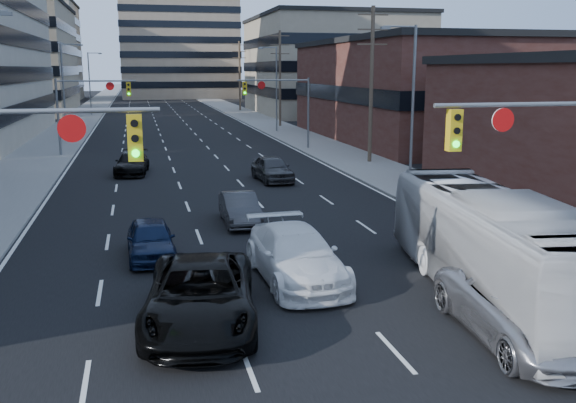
% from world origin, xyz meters
% --- Properties ---
extents(road_surface, '(18.00, 300.00, 0.02)m').
position_xyz_m(road_surface, '(0.00, 130.00, 0.01)').
color(road_surface, black).
rests_on(road_surface, ground).
extents(sidewalk_left, '(5.00, 300.00, 0.15)m').
position_xyz_m(sidewalk_left, '(-11.50, 130.00, 0.07)').
color(sidewalk_left, slate).
rests_on(sidewalk_left, ground).
extents(sidewalk_right, '(5.00, 300.00, 0.15)m').
position_xyz_m(sidewalk_right, '(11.50, 130.00, 0.07)').
color(sidewalk_right, slate).
rests_on(sidewalk_right, ground).
extents(office_left_far, '(20.00, 30.00, 16.00)m').
position_xyz_m(office_left_far, '(-24.00, 100.00, 8.00)').
color(office_left_far, gray).
rests_on(office_left_far, ground).
extents(storefront_right_mid, '(20.00, 30.00, 9.00)m').
position_xyz_m(storefront_right_mid, '(24.00, 50.00, 4.50)').
color(storefront_right_mid, '#472119').
rests_on(storefront_right_mid, ground).
extents(office_right_far, '(22.00, 28.00, 14.00)m').
position_xyz_m(office_right_far, '(25.00, 88.00, 7.00)').
color(office_right_far, gray).
rests_on(office_right_far, ground).
extents(bg_block_left, '(24.00, 24.00, 20.00)m').
position_xyz_m(bg_block_left, '(-28.00, 140.00, 10.00)').
color(bg_block_left, '#ADA089').
rests_on(bg_block_left, ground).
extents(bg_block_right, '(22.00, 22.00, 12.00)m').
position_xyz_m(bg_block_right, '(32.00, 130.00, 6.00)').
color(bg_block_right, gray).
rests_on(bg_block_right, ground).
extents(signal_near_right, '(6.59, 0.33, 6.00)m').
position_xyz_m(signal_near_right, '(7.45, 8.00, 4.33)').
color(signal_near_right, slate).
rests_on(signal_near_right, ground).
extents(signal_far_left, '(6.09, 0.33, 6.00)m').
position_xyz_m(signal_far_left, '(-7.68, 45.00, 4.30)').
color(signal_far_left, slate).
rests_on(signal_far_left, ground).
extents(signal_far_right, '(6.09, 0.33, 6.00)m').
position_xyz_m(signal_far_right, '(7.68, 45.00, 4.30)').
color(signal_far_right, slate).
rests_on(signal_far_right, ground).
extents(utility_pole_block, '(2.20, 0.28, 11.00)m').
position_xyz_m(utility_pole_block, '(12.20, 36.00, 5.78)').
color(utility_pole_block, '#4C3D2D').
rests_on(utility_pole_block, ground).
extents(utility_pole_midblock, '(2.20, 0.28, 11.00)m').
position_xyz_m(utility_pole_midblock, '(12.20, 66.00, 5.78)').
color(utility_pole_midblock, '#4C3D2D').
rests_on(utility_pole_midblock, ground).
extents(utility_pole_distant, '(2.20, 0.28, 11.00)m').
position_xyz_m(utility_pole_distant, '(12.20, 96.00, 5.78)').
color(utility_pole_distant, '#4C3D2D').
rests_on(utility_pole_distant, ground).
extents(streetlight_left_mid, '(2.03, 0.22, 9.00)m').
position_xyz_m(streetlight_left_mid, '(-10.34, 55.00, 5.05)').
color(streetlight_left_mid, slate).
rests_on(streetlight_left_mid, ground).
extents(streetlight_left_far, '(2.03, 0.22, 9.00)m').
position_xyz_m(streetlight_left_far, '(-10.34, 90.00, 5.05)').
color(streetlight_left_far, slate).
rests_on(streetlight_left_far, ground).
extents(streetlight_right_near, '(2.03, 0.22, 9.00)m').
position_xyz_m(streetlight_right_near, '(10.34, 25.00, 5.05)').
color(streetlight_right_near, slate).
rests_on(streetlight_right_near, ground).
extents(streetlight_right_far, '(2.03, 0.22, 9.00)m').
position_xyz_m(streetlight_right_far, '(10.34, 60.00, 5.05)').
color(streetlight_right_far, slate).
rests_on(streetlight_right_far, ground).
extents(black_pickup, '(3.65, 6.50, 1.72)m').
position_xyz_m(black_pickup, '(-2.61, 8.76, 0.86)').
color(black_pickup, black).
rests_on(black_pickup, ground).
extents(white_van, '(2.62, 5.98, 1.71)m').
position_xyz_m(white_van, '(0.74, 11.77, 0.85)').
color(white_van, white).
rests_on(white_van, ground).
extents(silver_suv, '(3.22, 6.17, 1.66)m').
position_xyz_m(silver_suv, '(5.20, 5.91, 0.83)').
color(silver_suv, '#9E9DA2').
rests_on(silver_suv, ground).
extents(transit_bus, '(4.25, 11.93, 3.25)m').
position_xyz_m(transit_bus, '(6.00, 8.95, 1.63)').
color(transit_bus, silver).
rests_on(transit_bus, ground).
extents(sedan_blue, '(1.77, 4.16, 1.40)m').
position_xyz_m(sedan_blue, '(-3.76, 15.44, 0.70)').
color(sedan_blue, black).
rests_on(sedan_blue, ground).
extents(sedan_grey_center, '(1.48, 4.16, 1.37)m').
position_xyz_m(sedan_grey_center, '(0.20, 19.89, 0.68)').
color(sedan_grey_center, '#333335').
rests_on(sedan_grey_center, ground).
extents(sedan_black_far, '(2.44, 5.01, 1.40)m').
position_xyz_m(sedan_black_far, '(-4.51, 34.99, 0.70)').
color(sedan_black_far, black).
rests_on(sedan_black_far, ground).
extents(sedan_grey_right, '(2.17, 4.69, 1.56)m').
position_xyz_m(sedan_grey_right, '(3.82, 30.30, 0.78)').
color(sedan_grey_right, '#333335').
rests_on(sedan_grey_right, ground).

